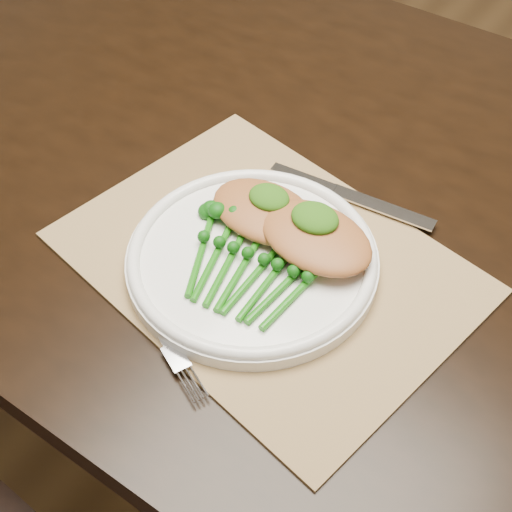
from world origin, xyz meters
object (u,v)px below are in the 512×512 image
Objects in this scene: chicken_fillet_left at (264,211)px; broccolini_bundle at (248,272)px; dinner_plate at (252,258)px; dining_table at (279,330)px; placemat at (266,262)px.

chicken_fillet_left reaches higher than broccolini_bundle.
dinner_plate is at bearing -65.13° from chicken_fillet_left.
placemat reaches higher than dining_table.
chicken_fillet_left is at bearing 105.10° from broccolini_bundle.
chicken_fillet_left is (-0.02, 0.05, 0.02)m from dinner_plate.
dinner_plate is (-0.01, -0.02, 0.01)m from placemat.
dinner_plate is 2.12× the size of chicken_fillet_left.
dining_table is 5.69× the size of dinner_plate.
broccolini_bundle is at bearing -75.09° from placemat.
dining_table is at bearing 114.99° from chicken_fillet_left.
placemat is at bearing 59.65° from dinner_plate.
chicken_fillet_left reaches higher than placemat.
dining_table is 12.09× the size of chicken_fillet_left.
dinner_plate reaches higher than dining_table.
chicken_fillet_left is (0.05, -0.12, 0.41)m from dining_table.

